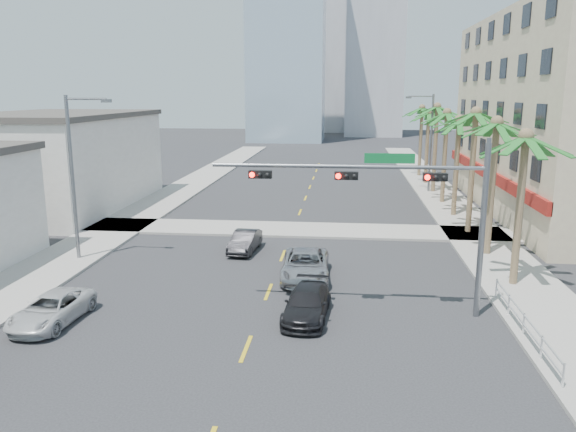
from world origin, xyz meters
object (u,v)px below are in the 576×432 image
Objects in this scene: traffic_signal_mast at (403,196)px; car_lane_right at (307,304)px; car_parked_far at (52,309)px; car_lane_center at (305,265)px; car_lane_left at (245,241)px.

traffic_signal_mast is 2.63× the size of car_lane_right.
car_parked_far is at bearing -170.01° from traffic_signal_mast.
car_lane_center is 1.18× the size of car_lane_right.
traffic_signal_mast is 12.68m from car_lane_left.
car_lane_left is (-8.09, 8.70, -4.45)m from traffic_signal_mast.
traffic_signal_mast is at bearing -46.67° from car_lane_center.
car_lane_right reaches higher than car_parked_far.
car_lane_center is (9.76, 6.63, 0.10)m from car_parked_far.
traffic_signal_mast is 5.90m from car_lane_right.
car_lane_right is (-3.78, -0.83, -4.45)m from traffic_signal_mast.
car_lane_right is (4.30, -9.53, 0.00)m from car_lane_left.
traffic_signal_mast reaches higher than car_lane_right.
traffic_signal_mast is 3.00× the size of car_lane_left.
traffic_signal_mast reaches higher than car_lane_center.
traffic_signal_mast is at bearing 13.74° from car_parked_far.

